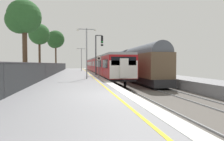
{
  "coord_description": "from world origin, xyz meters",
  "views": [
    {
      "loc": [
        -2.22,
        -9.45,
        1.57
      ],
      "look_at": [
        1.53,
        11.14,
        0.84
      ],
      "focal_mm": 31.2,
      "sensor_mm": 36.0,
      "label": 1
    }
  ],
  "objects": [
    {
      "name": "platform_lamp_far",
      "position": [
        -1.19,
        33.15,
        2.95
      ],
      "size": [
        2.0,
        0.2,
        4.93
      ],
      "color": "#93999E",
      "rests_on": "ground"
    },
    {
      "name": "background_tree_centre",
      "position": [
        -8.14,
        23.72,
        6.2
      ],
      "size": [
        3.34,
        3.34,
        8.0
      ],
      "color": "#473323",
      "rests_on": "ground"
    },
    {
      "name": "platform_lamp_mid",
      "position": [
        -1.19,
        10.83,
        3.11
      ],
      "size": [
        2.0,
        0.2,
        5.21
      ],
      "color": "#93999E",
      "rests_on": "ground"
    },
    {
      "name": "background_tree_right",
      "position": [
        -6.91,
        35.99,
        6.88
      ],
      "size": [
        3.88,
        3.88,
        9.01
      ],
      "color": "#473323",
      "rests_on": "ground"
    },
    {
      "name": "platform_back_fence",
      "position": [
        -5.45,
        0.0,
        0.87
      ],
      "size": [
        0.07,
        99.0,
        1.66
      ],
      "color": "#282B2D",
      "rests_on": "ground"
    },
    {
      "name": "ground",
      "position": [
        2.64,
        0.0,
        -0.61
      ],
      "size": [
        17.4,
        110.0,
        1.21
      ],
      "color": "gray"
    },
    {
      "name": "speed_limit_sign",
      "position": [
        0.25,
        12.35,
        1.59
      ],
      "size": [
        0.59,
        0.08,
        2.47
      ],
      "color": "#59595B",
      "rests_on": "ground"
    },
    {
      "name": "signal_gantry",
      "position": [
        0.61,
        16.89,
        3.39
      ],
      "size": [
        1.1,
        0.24,
        5.46
      ],
      "color": "#47474C",
      "rests_on": "ground"
    },
    {
      "name": "commuter_train_at_platform",
      "position": [
        2.1,
        27.71,
        1.27
      ],
      "size": [
        2.83,
        39.69,
        3.81
      ],
      "color": "maroon",
      "rests_on": "ground"
    },
    {
      "name": "background_tree_left",
      "position": [
        -6.94,
        9.23,
        5.62
      ],
      "size": [
        3.07,
        2.97,
        7.3
      ],
      "color": "#473323",
      "rests_on": "ground"
    },
    {
      "name": "freight_train_adjacent_track",
      "position": [
        6.1,
        26.78,
        1.64
      ],
      "size": [
        2.6,
        38.03,
        4.83
      ],
      "color": "#232326",
      "rests_on": "ground"
    }
  ]
}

